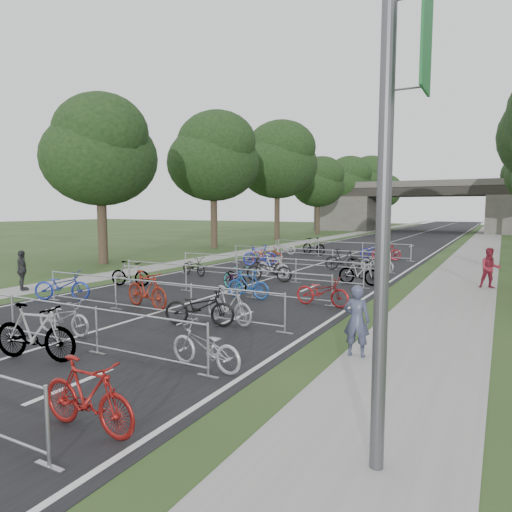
{
  "coord_description": "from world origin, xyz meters",
  "views": [
    {
      "loc": [
        9.58,
        -3.61,
        3.33
      ],
      "look_at": [
        -0.5,
        15.01,
        1.1
      ],
      "focal_mm": 32.0,
      "sensor_mm": 36.0,
      "label": 1
    }
  ],
  "objects": [
    {
      "name": "barrier_row_6",
      "position": [
        0.0,
        26.0,
        0.55
      ],
      "size": [
        9.7,
        0.08,
        1.1
      ],
      "color": "#A2A4A9",
      "rests_on": "ground"
    },
    {
      "name": "bike_18",
      "position": [
        0.37,
        14.63,
        0.55
      ],
      "size": [
        2.22,
        1.21,
        1.1
      ],
      "primitive_type": "imported",
      "rotation": [
        0.0,
        0.0,
        4.95
      ],
      "color": "black",
      "rests_on": "ground"
    },
    {
      "name": "bike_9",
      "position": [
        -0.7,
        7.76,
        0.62
      ],
      "size": [
        2.16,
        1.0,
        1.25
      ],
      "primitive_type": "imported",
      "rotation": [
        0.0,
        0.0,
        1.36
      ],
      "color": "maroon",
      "rests_on": "ground"
    },
    {
      "name": "bike_11",
      "position": [
        2.77,
        7.33,
        0.54
      ],
      "size": [
        1.87,
        0.93,
        1.08
      ],
      "primitive_type": "imported",
      "rotation": [
        0.0,
        0.0,
        1.33
      ],
      "color": "#999AA0",
      "rests_on": "ground"
    },
    {
      "name": "pedestrian_a",
      "position": [
        6.81,
        6.24,
        0.81
      ],
      "size": [
        0.63,
        0.45,
        1.62
      ],
      "primitive_type": "imported",
      "rotation": [
        0.0,
        0.0,
        3.24
      ],
      "color": "#383C54",
      "rests_on": "ground"
    },
    {
      "name": "road",
      "position": [
        0.0,
        50.0,
        0.01
      ],
      "size": [
        11.0,
        140.0,
        0.01
      ],
      "primitive_type": "cube",
      "color": "black",
      "rests_on": "ground"
    },
    {
      "name": "bike_21",
      "position": [
        -2.8,
        20.66,
        0.55
      ],
      "size": [
        2.09,
        0.73,
        1.1
      ],
      "primitive_type": "imported",
      "rotation": [
        0.0,
        0.0,
        1.57
      ],
      "color": "#A12B17",
      "rests_on": "ground"
    },
    {
      "name": "bike_13",
      "position": [
        0.14,
        12.04,
        0.5
      ],
      "size": [
        1.99,
        1.56,
        1.01
      ],
      "primitive_type": "imported",
      "rotation": [
        0.0,
        0.0,
        1.03
      ],
      "color": "#A2A4A9",
      "rests_on": "ground"
    },
    {
      "name": "bike_10",
      "position": [
        2.15,
        6.76,
        0.53
      ],
      "size": [
        2.15,
        1.31,
        1.07
      ],
      "primitive_type": "imported",
      "rotation": [
        0.0,
        0.0,
        1.89
      ],
      "color": "black",
      "rests_on": "ground"
    },
    {
      "name": "barrier_row_5",
      "position": [
        0.0,
        20.0,
        0.55
      ],
      "size": [
        9.7,
        0.08,
        1.1
      ],
      "color": "#A2A4A9",
      "rests_on": "ground"
    },
    {
      "name": "bike_26",
      "position": [
        2.34,
        26.1,
        0.54
      ],
      "size": [
        2.13,
        0.93,
        1.09
      ],
      "primitive_type": "imported",
      "rotation": [
        0.0,
        0.0,
        1.47
      ],
      "color": "navy",
      "rests_on": "ground"
    },
    {
      "name": "barrier_row_1",
      "position": [
        0.0,
        3.6,
        0.55
      ],
      "size": [
        9.7,
        0.08,
        1.1
      ],
      "color": "#A2A4A9",
      "rests_on": "ground"
    },
    {
      "name": "bike_3",
      "position": [
        4.3,
        0.91,
        0.56
      ],
      "size": [
        1.86,
        0.53,
        1.12
      ],
      "primitive_type": "imported",
      "rotation": [
        0.0,
        0.0,
        1.57
      ],
      "color": "maroon",
      "rests_on": "ground"
    },
    {
      "name": "lane_markings",
      "position": [
        0.0,
        50.0,
        0.0
      ],
      "size": [
        0.12,
        140.0,
        0.0
      ],
      "primitive_type": "cube",
      "color": "silver",
      "rests_on": "ground"
    },
    {
      "name": "tree_left_1",
      "position": [
        -11.39,
        27.93,
        7.3
      ],
      "size": [
        7.56,
        7.56,
        11.53
      ],
      "color": "#33261C",
      "rests_on": "ground"
    },
    {
      "name": "bike_5",
      "position": [
        -0.44,
        4.29,
        0.47
      ],
      "size": [
        1.82,
        0.69,
        0.95
      ],
      "primitive_type": "imported",
      "rotation": [
        0.0,
        0.0,
        1.6
      ],
      "color": "#A7A8AF",
      "rests_on": "ground"
    },
    {
      "name": "tree_left_3",
      "position": [
        -11.39,
        51.93,
        6.49
      ],
      "size": [
        6.72,
        6.72,
        10.25
      ],
      "color": "#33261C",
      "rests_on": "ground"
    },
    {
      "name": "bike_27",
      "position": [
        3.11,
        25.86,
        0.54
      ],
      "size": [
        1.87,
        0.98,
        1.08
      ],
      "primitive_type": "imported",
      "rotation": [
        0.0,
        0.0,
        1.85
      ],
      "color": "maroon",
      "rests_on": "ground"
    },
    {
      "name": "tree_left_6",
      "position": [
        -11.39,
        87.93,
        6.49
      ],
      "size": [
        6.72,
        6.72,
        10.25
      ],
      "color": "#33261C",
      "rests_on": "ground"
    },
    {
      "name": "barrier_row_2",
      "position": [
        0.0,
        7.2,
        0.55
      ],
      "size": [
        9.7,
        0.08,
        1.1
      ],
      "color": "#A2A4A9",
      "rests_on": "ground"
    },
    {
      "name": "barrier_row_3",
      "position": [
        0.0,
        11.0,
        0.55
      ],
      "size": [
        9.7,
        0.08,
        1.1
      ],
      "color": "#A2A4A9",
      "rests_on": "ground"
    },
    {
      "name": "tree_left_0",
      "position": [
        -11.39,
        15.93,
        6.49
      ],
      "size": [
        6.72,
        6.72,
        10.25
      ],
      "color": "#33261C",
      "rests_on": "ground"
    },
    {
      "name": "pedestrian_c",
      "position": [
        -7.39,
        7.91,
        0.82
      ],
      "size": [
        1.04,
        0.76,
        1.64
      ],
      "primitive_type": "imported",
      "rotation": [
        0.0,
        0.0,
        2.72
      ],
      "color": "#262628",
      "rests_on": "ground"
    },
    {
      "name": "barrier_row_4",
      "position": [
        0.0,
        15.0,
        0.55
      ],
      "size": [
        9.7,
        0.08,
        1.1
      ],
      "color": "#A2A4A9",
      "rests_on": "ground"
    },
    {
      "name": "bike_24",
      "position": [
        -4.3,
        26.04,
        0.49
      ],
      "size": [
        1.97,
        1.14,
        0.98
      ],
      "primitive_type": "imported",
      "rotation": [
        0.0,
        0.0,
        4.99
      ],
      "color": "#A5A5AD",
      "rests_on": "ground"
    },
    {
      "name": "bike_6",
      "position": [
        0.72,
        2.62,
        0.63
      ],
      "size": [
        2.16,
        1.03,
        1.25
      ],
      "primitive_type": "imported",
      "rotation": [
        0.0,
        0.0,
        1.79
      ],
      "color": "#A2A4A9",
      "rests_on": "ground"
    },
    {
      "name": "sidewalk_right",
      "position": [
        8.0,
        50.0,
        0.01
      ],
      "size": [
        3.0,
        140.0,
        0.01
      ],
      "primitive_type": "cube",
      "color": "gray",
      "rests_on": "ground"
    },
    {
      "name": "bike_19",
      "position": [
        4.21,
        15.69,
        0.56
      ],
      "size": [
        1.91,
        0.67,
        1.13
      ],
      "primitive_type": "imported",
      "rotation": [
        0.0,
        0.0,
        1.5
      ],
      "color": "#A2A4A9",
      "rests_on": "ground"
    },
    {
      "name": "bike_7",
      "position": [
        4.3,
        3.93,
        0.48
      ],
      "size": [
        1.87,
        0.82,
        0.95
      ],
      "primitive_type": "imported",
      "rotation": [
        0.0,
        0.0,
        4.6
      ],
      "color": "#A5A5AD",
      "rests_on": "ground"
    },
    {
      "name": "bike_12",
      "position": [
        -4.3,
        10.75,
        0.54
      ],
      "size": [
        1.85,
        0.94,
        1.07
      ],
      "primitive_type": "imported",
      "rotation": [
        0.0,
        0.0,
        1.83
      ],
      "color": "#A2A4A9",
      "rests_on": "ground"
    },
    {
      "name": "lamppost",
      "position": [
        8.33,
        2.0,
        4.28
      ],
      "size": [
        0.61,
        0.65,
        8.21
      ],
      "color": "#4C4C51",
      "rests_on": "ground"
    },
    {
      "name": "bike_25",
      "position": [
        -2.21,
        26.82,
        0.62
      ],
      "size": [
        2.15,
        1.29,
        1.25
      ],
      "primitive_type": "imported",
      "rotation": [
        0.0,
        0.0,
        4.35
      ],
      "color": "#A2A4A9",
      "rests_on": "ground"
    },
    {
      "name": "bike_23",
      "position": [
        3.92,
        20.05,
        0.5
      ],
      "size": [
        2.02,
        1.19,
        1.0
      ],
      "primitive_type": "imported",
      "rotation": [
        0.0,
        0.0,
        1.28
      ],
      "color": "gray",
      "rests_on": "ground"
    },
    {
      "name": "tree_left_2",
      "position": [
        -11.39,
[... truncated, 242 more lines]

